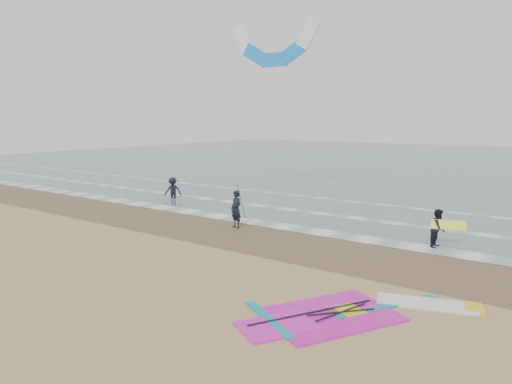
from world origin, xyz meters
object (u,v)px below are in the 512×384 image
Objects in this scene: person_standing at (236,209)px; person_wading at (173,186)px; person_walking at (438,228)px; surf_kite at (274,48)px; windsurf_rig at (358,312)px.

person_standing reaches higher than person_wading.
surf_kite is (-11.70, 5.71, 8.74)m from person_walking.
surf_kite is (-11.58, 13.67, 9.50)m from windsurf_rig.
person_wading is at bearing 168.65° from person_standing.
windsurf_rig is at bearing -49.73° from surf_kite.
person_standing is at bearing 145.67° from windsurf_rig.
person_standing is 9.21m from person_wading.
person_standing is 0.18× the size of surf_kite.
surf_kite is at bearing 124.96° from person_standing.
person_walking reaches higher than windsurf_rig.
person_wading is 0.18× the size of surf_kite.
person_wading is 10.85m from surf_kite.
surf_kite is at bearing 67.96° from person_walking.
windsurf_rig is at bearing -59.06° from person_wading.
person_wading is (-16.98, 9.93, 0.85)m from windsurf_rig.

